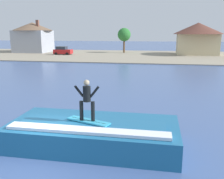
# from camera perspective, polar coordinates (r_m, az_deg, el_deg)

# --- Properties ---
(ground_plane) EXTENTS (260.00, 260.00, 0.00)m
(ground_plane) POSITION_cam_1_polar(r_m,az_deg,el_deg) (10.88, -15.33, -14.18)
(ground_plane) COLOR #415B90
(wave_crest) EXTENTS (7.21, 3.38, 1.16)m
(wave_crest) POSITION_cam_1_polar(r_m,az_deg,el_deg) (11.24, -4.15, -9.78)
(wave_crest) COLOR #1D628F
(wave_crest) RESTS_ON ground_plane
(surfboard) EXTENTS (1.99, 1.08, 0.06)m
(surfboard) POSITION_cam_1_polar(r_m,az_deg,el_deg) (10.83, -5.28, -7.03)
(surfboard) COLOR #33A5CC
(surfboard) RESTS_ON wave_crest
(surfer) EXTENTS (1.07, 0.32, 1.74)m
(surfer) POSITION_cam_1_polar(r_m,az_deg,el_deg) (10.52, -5.64, -1.93)
(surfer) COLOR black
(surfer) RESTS_ON surfboard
(shoreline_bank) EXTENTS (120.00, 27.30, 0.14)m
(shoreline_bank) POSITION_cam_1_polar(r_m,az_deg,el_deg) (53.40, 5.63, 7.55)
(shoreline_bank) COLOR gray
(shoreline_bank) RESTS_ON ground_plane
(car_near_shore) EXTENTS (3.81, 2.19, 1.86)m
(car_near_shore) POSITION_cam_1_polar(r_m,az_deg,el_deg) (55.96, -10.96, 8.52)
(car_near_shore) COLOR red
(car_near_shore) RESTS_ON ground_plane
(car_far_shore) EXTENTS (4.33, 2.13, 1.86)m
(car_far_shore) POSITION_cam_1_polar(r_m,az_deg,el_deg) (56.13, 17.21, 8.20)
(car_far_shore) COLOR #23663D
(car_far_shore) RESTS_ON ground_plane
(house_with_chimney) EXTENTS (9.33, 9.33, 7.53)m
(house_with_chimney) POSITION_cam_1_polar(r_m,az_deg,el_deg) (64.45, -17.25, 11.33)
(house_with_chimney) COLOR #9EA3AD
(house_with_chimney) RESTS_ON ground_plane
(house_gabled_white) EXTENTS (10.26, 10.26, 6.74)m
(house_gabled_white) POSITION_cam_1_polar(r_m,az_deg,el_deg) (57.21, 18.64, 11.36)
(house_gabled_white) COLOR beige
(house_gabled_white) RESTS_ON ground_plane
(tree_tall_bare) EXTENTS (3.01, 3.01, 5.76)m
(tree_tall_bare) POSITION_cam_1_polar(r_m,az_deg,el_deg) (59.72, 2.74, 12.10)
(tree_tall_bare) COLOR brown
(tree_tall_bare) RESTS_ON ground_plane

